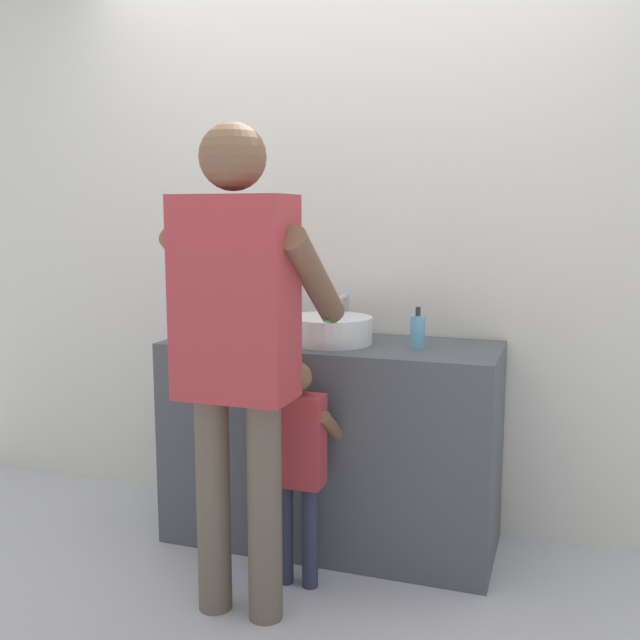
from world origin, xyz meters
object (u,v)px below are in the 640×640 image
soap_bottle (418,331)px  child_toddler (298,453)px  toothbrush_cup (251,326)px  adult_parent (238,329)px

soap_bottle → child_toddler: size_ratio=0.19×
toothbrush_cup → child_toddler: 0.65m
soap_bottle → adult_parent: (-0.49, -0.63, 0.08)m
child_toddler → soap_bottle: bearing=47.0°
child_toddler → adult_parent: 0.57m
child_toddler → adult_parent: bearing=-117.0°
soap_bottle → child_toddler: (-0.36, -0.39, -0.42)m
toothbrush_cup → soap_bottle: size_ratio=1.25×
soap_bottle → child_toddler: bearing=-133.0°
child_toddler → adult_parent: (-0.12, -0.24, 0.50)m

